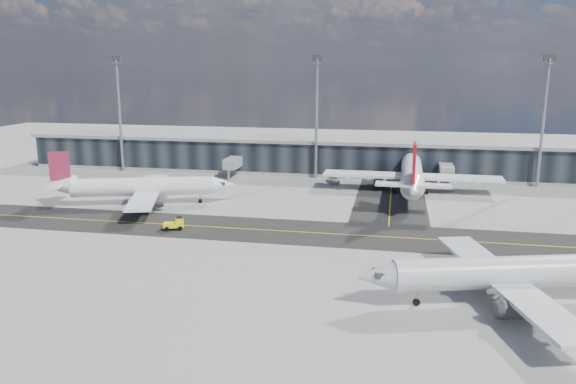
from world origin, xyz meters
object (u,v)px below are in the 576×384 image
service_van (334,179)px  airliner_af (141,187)px  airliner_redtail (412,173)px  airliner_near (517,273)px  baggage_tug (175,224)px

service_van → airliner_af: bearing=-156.2°
airliner_redtail → airliner_near: 55.89m
airliner_near → baggage_tug: airliner_near is taller
airliner_near → airliner_redtail: bearing=-4.7°
airliner_redtail → airliner_near: airliner_redtail is taller
airliner_near → baggage_tug: size_ratio=10.09×
baggage_tug → service_van: size_ratio=0.71×
airliner_redtail → service_van: airliner_redtail is taller
airliner_af → airliner_near: airliner_near is taller
airliner_af → airliner_near: 71.68m
airliner_af → baggage_tug: size_ratio=9.78×
airliner_redtail → service_van: 19.38m
baggage_tug → service_van: 47.77m
baggage_tug → airliner_af: bearing=-157.9°
airliner_af → airliner_redtail: bearing=93.8°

